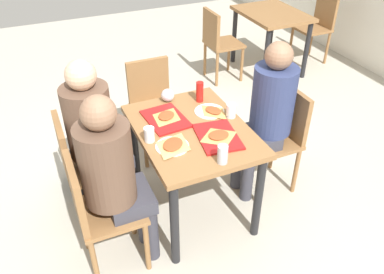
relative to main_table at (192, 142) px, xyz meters
name	(u,v)px	position (x,y,z in m)	size (l,w,h in m)	color
ground_plane	(192,207)	(0.00, 0.00, -0.65)	(10.00, 10.00, 0.02)	#B2AD9E
main_table	(192,142)	(0.00, 0.00, 0.00)	(0.99, 0.75, 0.75)	olive
chair_near_left	(81,162)	(-0.25, -0.76, -0.13)	(0.40, 0.40, 0.87)	olive
chair_near_right	(96,208)	(0.25, -0.76, -0.13)	(0.40, 0.40, 0.87)	olive
chair_far_side	(279,132)	(0.00, 0.76, -0.13)	(0.40, 0.40, 0.87)	olive
chair_left_end	(153,101)	(-0.88, 0.00, -0.13)	(0.40, 0.40, 0.87)	olive
person_in_red	(96,129)	(-0.25, -0.62, 0.12)	(0.32, 0.42, 1.28)	#383842
person_in_brown_jacket	(114,172)	(0.25, -0.62, 0.12)	(0.32, 0.42, 1.28)	#383842
person_far_side	(268,109)	(0.00, 0.62, 0.12)	(0.32, 0.42, 1.28)	#383842
tray_red_near	(166,119)	(-0.17, -0.13, 0.13)	(0.36, 0.26, 0.02)	red
tray_red_far	(218,137)	(0.17, 0.11, 0.13)	(0.36, 0.26, 0.02)	red
paper_plate_center	(209,111)	(-0.15, 0.21, 0.12)	(0.22, 0.22, 0.01)	white
paper_plate_near_edge	(172,146)	(0.15, -0.21, 0.12)	(0.22, 0.22, 0.01)	white
pizza_slice_a	(166,116)	(-0.18, -0.12, 0.14)	(0.25, 0.25, 0.02)	tan
pizza_slice_b	(219,136)	(0.19, 0.11, 0.14)	(0.17, 0.20, 0.02)	tan
pizza_slice_c	(213,111)	(-0.12, 0.22, 0.13)	(0.22, 0.18, 0.02)	tan
pizza_slice_d	(173,145)	(0.15, -0.20, 0.13)	(0.28, 0.28, 0.02)	#DBAD60
plastic_cup_a	(231,111)	(-0.02, 0.32, 0.17)	(0.07, 0.07, 0.10)	white
plastic_cup_b	(149,134)	(0.02, -0.32, 0.17)	(0.07, 0.07, 0.10)	white
soda_can	(223,154)	(0.42, 0.02, 0.18)	(0.07, 0.07, 0.12)	#B7BCC6
condiment_bottle	(200,92)	(-0.32, 0.21, 0.20)	(0.06, 0.06, 0.16)	red
foil_bundle	(168,95)	(-0.42, -0.02, 0.17)	(0.10, 0.10, 0.10)	silver
handbag	(78,174)	(-0.60, -0.77, -0.50)	(0.32, 0.16, 0.28)	black
background_table	(271,22)	(-1.94, 1.92, -0.01)	(0.90, 0.70, 0.75)	olive
background_chair_near	(218,40)	(-1.94, 1.19, -0.13)	(0.40, 0.40, 0.87)	olive
background_chair_far	(318,23)	(-1.94, 2.66, -0.13)	(0.40, 0.40, 0.87)	olive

